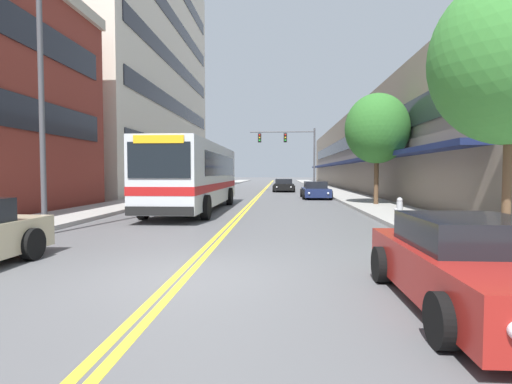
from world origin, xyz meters
name	(u,v)px	position (x,y,z in m)	size (l,w,h in m)	color
ground_plane	(264,190)	(0.00, 37.00, 0.00)	(240.00, 240.00, 0.00)	#565659
sidewalk_left	(202,189)	(-6.99, 37.00, 0.08)	(2.98, 106.00, 0.16)	#9E9B96
sidewalk_right	(328,189)	(6.99, 37.00, 0.08)	(2.98, 106.00, 0.16)	#9E9B96
centre_line	(264,190)	(0.00, 37.00, 0.00)	(0.34, 106.00, 0.01)	yellow
office_tower_left	(119,67)	(-14.72, 33.25, 12.68)	(12.08, 30.35, 25.36)	beige
storefront_row_right	(382,153)	(12.71, 37.00, 4.02)	(9.10, 68.00, 8.04)	gray
city_bus	(196,174)	(-2.45, 12.77, 1.83)	(2.84, 12.20, 3.24)	silver
car_silver_parked_left_mid	(221,185)	(-4.30, 33.68, 0.59)	(2.16, 4.59, 1.26)	#B7B7BC
car_charcoal_parked_left_far	(202,189)	(-4.33, 23.70, 0.62)	(2.04, 4.77, 1.32)	#232328
car_red_parked_right_foreground	(472,266)	(4.41, -1.47, 0.59)	(2.05, 4.30, 1.25)	maroon
car_navy_parked_right_mid	(315,190)	(4.34, 22.33, 0.58)	(2.08, 4.79, 1.24)	#19234C
car_black_moving_lead	(284,185)	(2.10, 33.09, 0.59)	(2.18, 4.90, 1.26)	black
traffic_signal_mast	(292,146)	(2.93, 33.76, 4.57)	(6.63, 0.38, 6.38)	#47474C
street_lamp_left_near	(49,84)	(-5.06, 4.44, 4.49)	(1.86, 0.28, 7.60)	#47474C
street_tree_right_near	(511,59)	(7.19, 2.82, 4.55)	(3.69, 3.69, 6.43)	brown
street_tree_right_mid	(377,129)	(7.02, 15.15, 4.27)	(3.45, 3.45, 6.02)	brown
fire_hydrant	(400,210)	(5.95, 7.14, 0.58)	(0.29, 0.21, 0.85)	#B7B7BC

